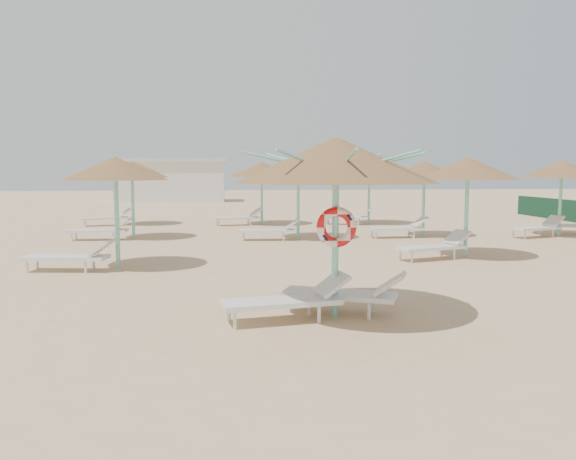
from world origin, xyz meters
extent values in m
plane|color=tan|center=(0.00, 0.00, 0.00)|extent=(120.00, 120.00, 0.00)
cylinder|color=#7EDAC6|center=(0.07, -0.28, 1.19)|extent=(0.11, 0.11, 2.39)
cone|color=#8D5F38|center=(0.07, -0.28, 2.49)|extent=(3.18, 3.18, 0.72)
cylinder|color=#7EDAC6|center=(0.07, -0.28, 2.24)|extent=(0.20, 0.20, 0.12)
cylinder|color=#7EDAC6|center=(0.80, -0.28, 2.45)|extent=(1.44, 0.04, 0.36)
cylinder|color=#7EDAC6|center=(0.58, 0.24, 2.45)|extent=(1.05, 1.05, 0.36)
cylinder|color=#7EDAC6|center=(0.07, 0.45, 2.45)|extent=(0.04, 1.44, 0.36)
cylinder|color=#7EDAC6|center=(-0.45, 0.24, 2.45)|extent=(1.05, 1.05, 0.36)
cylinder|color=#7EDAC6|center=(-0.66, -0.28, 2.45)|extent=(1.44, 0.04, 0.36)
cylinder|color=#7EDAC6|center=(-0.45, -0.80, 2.45)|extent=(1.05, 1.05, 0.36)
cylinder|color=#7EDAC6|center=(0.07, -1.01, 2.45)|extent=(0.04, 1.44, 0.36)
cylinder|color=#7EDAC6|center=(0.58, -0.80, 2.45)|extent=(1.05, 1.05, 0.36)
torus|color=red|center=(0.07, -0.38, 1.44)|extent=(0.64, 0.15, 0.64)
cylinder|color=silver|center=(-1.54, -0.93, 0.14)|extent=(0.06, 0.06, 0.27)
cylinder|color=silver|center=(-1.62, -0.45, 0.14)|extent=(0.06, 0.06, 0.27)
cylinder|color=silver|center=(-0.25, -0.69, 0.14)|extent=(0.06, 0.06, 0.27)
cylinder|color=silver|center=(-0.34, -0.22, 0.14)|extent=(0.06, 0.06, 0.27)
cube|color=silver|center=(-0.82, -0.55, 0.31)|extent=(1.92, 0.92, 0.08)
cube|color=silver|center=(-0.01, -0.40, 0.54)|extent=(0.57, 0.65, 0.35)
cylinder|color=silver|center=(-0.63, -0.03, 0.14)|extent=(0.06, 0.06, 0.27)
cylinder|color=silver|center=(-0.44, 0.41, 0.14)|extent=(0.06, 0.06, 0.27)
cylinder|color=silver|center=(0.56, -0.55, 0.14)|extent=(0.06, 0.06, 0.27)
cylinder|color=silver|center=(0.76, -0.10, 0.14)|extent=(0.06, 0.06, 0.27)
cube|color=silver|center=(0.17, -0.12, 0.31)|extent=(1.92, 1.28, 0.08)
cube|color=silver|center=(0.93, -0.44, 0.54)|extent=(0.66, 0.72, 0.35)
cylinder|color=#7EDAC6|center=(-4.28, 4.75, 1.15)|extent=(0.11, 0.11, 2.30)
cone|color=#8D5F38|center=(-4.28, 4.75, 2.38)|extent=(2.45, 2.45, 0.55)
cylinder|color=#7EDAC6|center=(-4.28, 4.75, 2.15)|extent=(0.20, 0.20, 0.12)
cylinder|color=silver|center=(-6.21, 4.20, 0.14)|extent=(0.06, 0.06, 0.28)
cylinder|color=silver|center=(-6.14, 4.70, 0.14)|extent=(0.06, 0.06, 0.28)
cylinder|color=silver|center=(-4.87, 4.03, 0.14)|extent=(0.06, 0.06, 0.28)
cylinder|color=silver|center=(-4.81, 4.52, 0.14)|extent=(0.06, 0.06, 0.28)
cube|color=silver|center=(-5.38, 4.35, 0.32)|extent=(1.96, 0.86, 0.08)
cube|color=silver|center=(-4.54, 4.24, 0.56)|extent=(0.56, 0.66, 0.36)
cylinder|color=#7EDAC6|center=(-4.91, 10.75, 1.15)|extent=(0.11, 0.11, 2.30)
cone|color=#8D5F38|center=(-4.91, 10.75, 2.38)|extent=(2.49, 2.49, 0.56)
cylinder|color=#7EDAC6|center=(-4.91, 10.75, 2.15)|extent=(0.20, 0.20, 0.12)
cylinder|color=silver|center=(-6.81, 10.12, 0.14)|extent=(0.06, 0.06, 0.28)
cylinder|color=silver|center=(-6.80, 10.62, 0.14)|extent=(0.06, 0.06, 0.28)
cylinder|color=silver|center=(-5.46, 10.09, 0.14)|extent=(0.06, 0.06, 0.28)
cylinder|color=silver|center=(-5.45, 10.59, 0.14)|extent=(0.06, 0.06, 0.28)
cube|color=silver|center=(-6.01, 10.35, 0.32)|extent=(1.91, 0.66, 0.08)
cube|color=silver|center=(-5.16, 10.33, 0.56)|extent=(0.50, 0.61, 0.36)
cylinder|color=#7EDAC6|center=(-5.79, 15.91, 1.15)|extent=(0.11, 0.11, 2.30)
cone|color=#8D5F38|center=(-5.79, 15.91, 2.38)|extent=(2.45, 2.45, 0.55)
cylinder|color=#7EDAC6|center=(-5.79, 15.91, 2.15)|extent=(0.20, 0.20, 0.12)
cylinder|color=silver|center=(-7.59, 15.06, 0.14)|extent=(0.06, 0.06, 0.28)
cylinder|color=silver|center=(-7.72, 15.55, 0.14)|extent=(0.06, 0.06, 0.28)
cylinder|color=silver|center=(-6.29, 15.42, 0.14)|extent=(0.06, 0.06, 0.28)
cylinder|color=silver|center=(-6.42, 15.90, 0.14)|extent=(0.06, 0.06, 0.28)
cube|color=silver|center=(-6.89, 15.51, 0.32)|extent=(2.00, 1.10, 0.08)
cube|color=silver|center=(-6.07, 15.74, 0.56)|extent=(0.63, 0.71, 0.36)
cylinder|color=#7EDAC6|center=(0.75, 10.13, 1.15)|extent=(0.11, 0.11, 2.30)
cone|color=#8D5F38|center=(0.75, 10.13, 2.39)|extent=(2.73, 2.73, 0.61)
cylinder|color=#7EDAC6|center=(0.75, 10.13, 2.15)|extent=(0.20, 0.20, 0.12)
cylinder|color=silver|center=(-1.16, 9.53, 0.14)|extent=(0.06, 0.06, 0.28)
cylinder|color=silver|center=(-1.13, 10.03, 0.14)|extent=(0.06, 0.06, 0.28)
cylinder|color=silver|center=(0.18, 9.44, 0.14)|extent=(0.06, 0.06, 0.28)
cylinder|color=silver|center=(0.22, 9.94, 0.14)|extent=(0.06, 0.06, 0.28)
cube|color=silver|center=(-0.35, 9.73, 0.32)|extent=(1.94, 0.75, 0.08)
cube|color=silver|center=(0.50, 9.67, 0.56)|extent=(0.52, 0.63, 0.36)
cylinder|color=#7EDAC6|center=(-0.19, 15.48, 1.15)|extent=(0.11, 0.11, 2.30)
cone|color=#8D5F38|center=(-0.19, 15.48, 2.40)|extent=(2.88, 2.88, 0.65)
cylinder|color=#7EDAC6|center=(-0.19, 15.48, 2.15)|extent=(0.20, 0.20, 0.12)
cylinder|color=silver|center=(-2.03, 14.68, 0.14)|extent=(0.06, 0.06, 0.28)
cylinder|color=silver|center=(-2.12, 15.17, 0.14)|extent=(0.06, 0.06, 0.28)
cylinder|color=silver|center=(-0.70, 14.94, 0.14)|extent=(0.06, 0.06, 0.28)
cylinder|color=silver|center=(-0.80, 15.43, 0.14)|extent=(0.06, 0.06, 0.28)
cube|color=silver|center=(-1.29, 15.08, 0.32)|extent=(1.98, 0.97, 0.08)
cube|color=silver|center=(-0.46, 15.24, 0.56)|extent=(0.59, 0.68, 0.36)
cylinder|color=#7EDAC6|center=(4.76, 5.51, 1.15)|extent=(0.11, 0.11, 2.30)
cone|color=#8D5F38|center=(4.76, 5.51, 2.39)|extent=(2.65, 2.65, 0.60)
cylinder|color=#7EDAC6|center=(4.76, 5.51, 2.15)|extent=(0.20, 0.20, 0.12)
cylinder|color=silver|center=(2.97, 4.62, 0.14)|extent=(0.06, 0.06, 0.28)
cylinder|color=silver|center=(2.82, 5.10, 0.14)|extent=(0.06, 0.06, 0.28)
cylinder|color=silver|center=(4.26, 5.04, 0.14)|extent=(0.06, 0.06, 0.28)
cylinder|color=silver|center=(4.10, 5.52, 0.14)|extent=(0.06, 0.06, 0.28)
cube|color=silver|center=(3.66, 5.11, 0.32)|extent=(2.00, 1.18, 0.08)
cube|color=silver|center=(4.46, 5.37, 0.56)|extent=(0.65, 0.72, 0.36)
cylinder|color=#7EDAC6|center=(5.28, 10.35, 1.15)|extent=(0.11, 0.11, 2.30)
cone|color=#8D5F38|center=(5.28, 10.35, 2.38)|extent=(2.47, 2.47, 0.56)
cylinder|color=#7EDAC6|center=(5.28, 10.35, 2.15)|extent=(0.20, 0.20, 0.12)
cylinder|color=silver|center=(3.39, 9.69, 0.14)|extent=(0.06, 0.06, 0.28)
cylinder|color=silver|center=(3.38, 10.19, 0.14)|extent=(0.06, 0.06, 0.28)
cylinder|color=silver|center=(4.74, 9.72, 0.14)|extent=(0.06, 0.06, 0.28)
cylinder|color=silver|center=(4.72, 10.22, 0.14)|extent=(0.06, 0.06, 0.28)
cube|color=silver|center=(4.18, 9.95, 0.32)|extent=(1.91, 0.66, 0.08)
cube|color=silver|center=(5.03, 9.97, 0.56)|extent=(0.50, 0.61, 0.36)
cylinder|color=#7EDAC6|center=(4.54, 15.31, 1.15)|extent=(0.11, 0.11, 2.30)
cone|color=#8D5F38|center=(4.54, 15.31, 2.39)|extent=(2.80, 2.80, 0.63)
cylinder|color=#7EDAC6|center=(4.54, 15.31, 2.15)|extent=(0.20, 0.20, 0.12)
cylinder|color=silver|center=(2.60, 14.90, 0.14)|extent=(0.06, 0.06, 0.28)
cylinder|color=silver|center=(2.75, 15.38, 0.14)|extent=(0.06, 0.06, 0.28)
cylinder|color=silver|center=(3.90, 14.51, 0.14)|extent=(0.06, 0.06, 0.28)
cylinder|color=silver|center=(4.04, 14.99, 0.14)|extent=(0.06, 0.06, 0.28)
cube|color=silver|center=(3.44, 14.91, 0.32)|extent=(2.00, 1.14, 0.08)
cube|color=silver|center=(4.25, 14.66, 0.56)|extent=(0.64, 0.71, 0.36)
cylinder|color=#7EDAC6|center=(10.18, 9.94, 1.15)|extent=(0.11, 0.11, 2.30)
cone|color=#8D5F38|center=(10.18, 9.94, 2.40)|extent=(2.83, 2.83, 0.64)
cylinder|color=#7EDAC6|center=(10.18, 9.94, 2.15)|extent=(0.20, 0.20, 0.12)
cylinder|color=silver|center=(8.41, 9.04, 0.14)|extent=(0.06, 0.06, 0.28)
cylinder|color=silver|center=(8.24, 9.51, 0.14)|extent=(0.06, 0.06, 0.28)
cylinder|color=silver|center=(9.68, 9.48, 0.14)|extent=(0.06, 0.06, 0.28)
cylinder|color=silver|center=(9.52, 9.95, 0.14)|extent=(0.06, 0.06, 0.28)
cube|color=silver|center=(9.08, 9.54, 0.32)|extent=(2.00, 1.21, 0.08)
cube|color=silver|center=(9.88, 9.82, 0.56)|extent=(0.66, 0.73, 0.36)
cylinder|color=silver|center=(10.44, 10.26, 0.14)|extent=(0.06, 0.06, 0.28)
cylinder|color=silver|center=(10.61, 10.74, 0.14)|extent=(0.06, 0.06, 0.28)
cube|color=silver|center=(-6.00, 35.00, 1.50)|extent=(8.00, 4.00, 3.00)
cube|color=beige|center=(-6.00, 35.00, 3.12)|extent=(8.40, 4.40, 0.25)
cube|color=#16442F|center=(14.00, 18.00, 0.50)|extent=(0.08, 3.80, 1.00)
cylinder|color=#7EDAC6|center=(14.00, 16.10, 0.55)|extent=(0.08, 0.08, 1.10)
camera|label=1|loc=(-1.60, -8.98, 2.31)|focal=35.00mm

